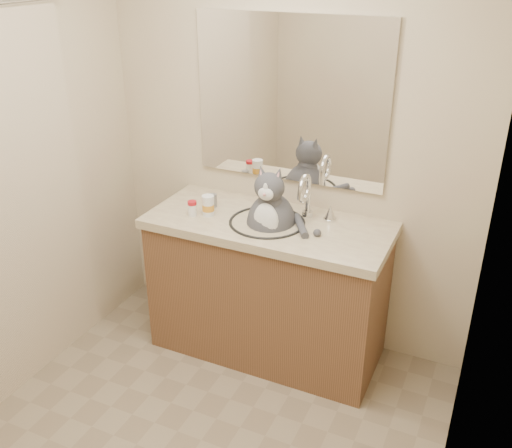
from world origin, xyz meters
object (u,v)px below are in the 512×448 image
(pill_bottle_redcap, at_px, (192,208))
(pill_bottle_orange, at_px, (208,206))
(grey_canister, at_px, (213,200))
(cat, at_px, (271,220))

(pill_bottle_redcap, bearing_deg, pill_bottle_orange, 29.53)
(pill_bottle_redcap, xyz_separation_m, pill_bottle_orange, (0.08, 0.04, 0.01))
(grey_canister, bearing_deg, pill_bottle_orange, -73.87)
(pill_bottle_redcap, distance_m, pill_bottle_orange, 0.09)
(pill_bottle_orange, xyz_separation_m, grey_canister, (-0.03, 0.11, -0.02))
(cat, xyz_separation_m, pill_bottle_redcap, (-0.43, -0.10, 0.03))
(pill_bottle_redcap, xyz_separation_m, grey_canister, (0.04, 0.16, -0.01))
(cat, height_order, pill_bottle_orange, cat)
(pill_bottle_orange, height_order, grey_canister, pill_bottle_orange)
(cat, distance_m, pill_bottle_redcap, 0.44)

